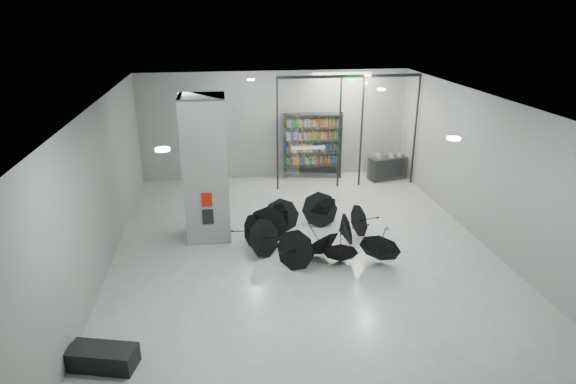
{
  "coord_description": "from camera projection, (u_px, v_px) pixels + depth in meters",
  "views": [
    {
      "loc": [
        -2.07,
        -10.85,
        6.12
      ],
      "look_at": [
        -0.3,
        1.5,
        1.4
      ],
      "focal_mm": 30.43,
      "sensor_mm": 36.0,
      "label": 1
    }
  ],
  "objects": [
    {
      "name": "shop_counter",
      "position": [
        387.0,
        168.0,
        18.48
      ],
      "size": [
        1.53,
        0.91,
        0.86
      ],
      "primitive_type": "cube",
      "rotation": [
        0.0,
        0.0,
        0.25
      ],
      "color": "black",
      "rests_on": "ground"
    },
    {
      "name": "info_panel",
      "position": [
        208.0,
        217.0,
        13.13
      ],
      "size": [
        0.3,
        0.03,
        0.42
      ],
      "primitive_type": "cube",
      "color": "black",
      "rests_on": "column"
    },
    {
      "name": "column",
      "position": [
        206.0,
        169.0,
        13.29
      ],
      "size": [
        1.2,
        1.2,
        4.0
      ],
      "primitive_type": "cube",
      "color": "slate",
      "rests_on": "ground"
    },
    {
      "name": "fire_cabinet",
      "position": [
        207.0,
        199.0,
        12.95
      ],
      "size": [
        0.28,
        0.04,
        0.38
      ],
      "primitive_type": "cube",
      "color": "#A50A07",
      "rests_on": "column"
    },
    {
      "name": "bookshelf",
      "position": [
        313.0,
        146.0,
        18.48
      ],
      "size": [
        2.27,
        0.76,
        2.45
      ],
      "primitive_type": null,
      "rotation": [
        0.0,
        0.0,
        -0.14
      ],
      "color": "black",
      "rests_on": "ground"
    },
    {
      "name": "glass_partition",
      "position": [
        348.0,
        127.0,
        17.12
      ],
      "size": [
        5.06,
        0.08,
        4.0
      ],
      "color": "silver",
      "rests_on": "ground"
    },
    {
      "name": "room",
      "position": [
        310.0,
        156.0,
        11.48
      ],
      "size": [
        14.0,
        14.02,
        4.01
      ],
      "color": "gray",
      "rests_on": "ground"
    },
    {
      "name": "umbrella_cluster",
      "position": [
        305.0,
        235.0,
        13.34
      ],
      "size": [
        4.24,
        4.24,
        1.3
      ],
      "color": "black",
      "rests_on": "ground"
    },
    {
      "name": "exit_sign",
      "position": [
        352.0,
        81.0,
        16.35
      ],
      "size": [
        0.3,
        0.06,
        0.15
      ],
      "primitive_type": "cube",
      "color": "#0CE533",
      "rests_on": "room"
    },
    {
      "name": "bench",
      "position": [
        102.0,
        357.0,
        8.82
      ],
      "size": [
        1.32,
        0.82,
        0.39
      ],
      "primitive_type": "cube",
      "rotation": [
        0.0,
        0.0,
        -0.26
      ],
      "color": "black",
      "rests_on": "ground"
    }
  ]
}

